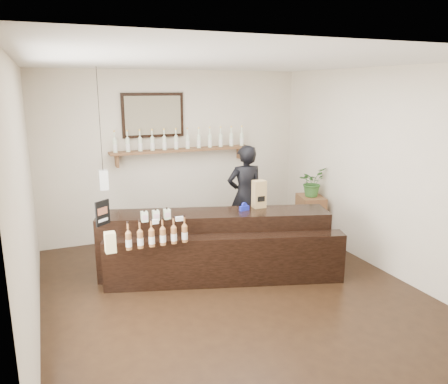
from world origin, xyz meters
TOP-DOWN VIEW (x-y plane):
  - ground at (0.00, 0.00)m, footprint 5.00×5.00m
  - room_shell at (0.00, 0.00)m, footprint 5.00×5.00m
  - back_wall_decor at (-0.15, 2.37)m, footprint 2.66×0.96m
  - counter at (0.02, 0.58)m, footprint 3.15×1.72m
  - promo_sign at (-1.44, 0.69)m, footprint 0.19×0.15m
  - paper_bag at (0.70, 0.68)m, footprint 0.18×0.14m
  - tape_dispenser at (0.44, 0.62)m, footprint 0.14×0.08m
  - side_cabinet at (2.00, 1.32)m, footprint 0.50×0.60m
  - potted_plant at (2.00, 1.32)m, footprint 0.55×0.53m
  - shopkeeper at (0.89, 1.55)m, footprint 0.70×0.48m

SIDE VIEW (x-z plane):
  - ground at x=0.00m, z-range 0.00..0.00m
  - side_cabinet at x=2.00m, z-range 0.00..0.76m
  - counter at x=0.02m, z-range -0.10..0.92m
  - tape_dispenser at x=0.44m, z-range 0.86..0.97m
  - shopkeeper at x=0.89m, z-range 0.00..1.86m
  - potted_plant at x=2.00m, z-range 0.76..1.24m
  - promo_sign at x=-1.44m, z-range 0.87..1.18m
  - paper_bag at x=0.70m, z-range 0.87..1.26m
  - room_shell at x=0.00m, z-range -0.80..4.20m
  - back_wall_decor at x=-0.15m, z-range 0.91..2.60m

